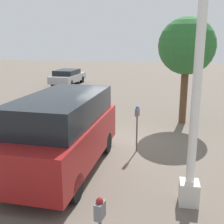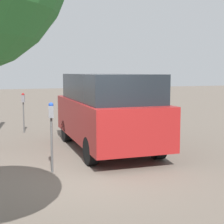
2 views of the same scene
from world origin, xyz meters
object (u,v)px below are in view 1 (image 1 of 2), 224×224
at_px(street_tree, 187,47).
at_px(lamp_post, 195,106).
at_px(parked_van, 63,131).
at_px(parking_meter_near, 137,118).
at_px(parking_meter_far, 100,221).
at_px(car_distant, 68,76).

bearing_deg(street_tree, lamp_post, -1.90).
relative_size(lamp_post, parked_van, 1.25).
height_order(parking_meter_near, parking_meter_far, parking_meter_near).
distance_m(parking_meter_far, parked_van, 4.19).
distance_m(parking_meter_far, street_tree, 9.67).
bearing_deg(parking_meter_far, parking_meter_near, -169.04).
bearing_deg(parking_meter_near, parked_van, -37.73).
bearing_deg(parked_van, parking_meter_near, 133.60).
distance_m(parking_meter_near, parking_meter_far, 5.42).
xyz_separation_m(parking_meter_near, parked_van, (1.71, -1.96, 0.01)).
bearing_deg(car_distant, parking_meter_far, -156.40).
distance_m(parking_meter_near, parked_van, 2.60).
bearing_deg(car_distant, street_tree, -134.85).
xyz_separation_m(parking_meter_far, parked_van, (-3.71, -1.94, 0.08)).
relative_size(parking_meter_near, parked_van, 0.32).
xyz_separation_m(parking_meter_near, street_tree, (-3.81, 1.71, 2.22)).
height_order(lamp_post, street_tree, lamp_post).
distance_m(parked_van, car_distant, 16.21).
xyz_separation_m(parking_meter_near, car_distant, (-13.63, -7.17, -0.48)).
bearing_deg(lamp_post, street_tree, 178.10).
relative_size(parking_meter_far, lamp_post, 0.24).
bearing_deg(car_distant, parking_meter_near, -149.23).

